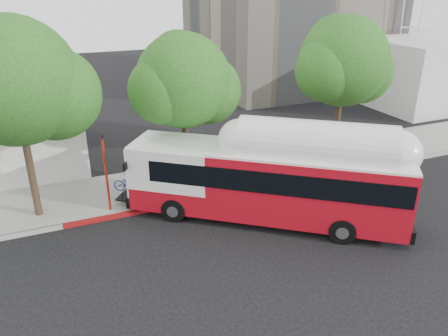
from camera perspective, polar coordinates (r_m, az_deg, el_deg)
The scene contains 9 objects.
ground at distance 20.81m, azimuth 3.14°, elevation -8.48°, with size 120.00×120.00×0.00m, color black.
sidewalk at distance 26.06m, azimuth -3.08°, elevation -1.37°, with size 60.00×5.00×0.15m, color gray.
curb_strip at distance 23.87m, azimuth -0.93°, elevation -3.78°, with size 60.00×0.30×0.15m, color gray.
red_curb_segment at distance 23.06m, azimuth -7.89°, elevation -5.05°, with size 10.00×0.32×0.16m, color maroon.
street_tree_left at distance 21.83m, azimuth -24.41°, elevation 9.79°, with size 6.67×5.80×9.74m.
street_tree_mid at distance 23.61m, azimuth -4.39°, elevation 10.93°, with size 5.75×5.00×8.62m.
street_tree_right at distance 28.15m, azimuth 15.97°, elevation 12.87°, with size 6.21×5.40×9.18m.
transit_bus at distance 21.14m, azimuth 5.74°, elevation -1.97°, with size 12.83×10.49×4.20m.
signal_pole at distance 22.35m, azimuth -15.14°, elevation -0.67°, with size 0.12×0.40×4.24m.
Camera 1 is at (-7.89, -15.82, 10.98)m, focal length 35.00 mm.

